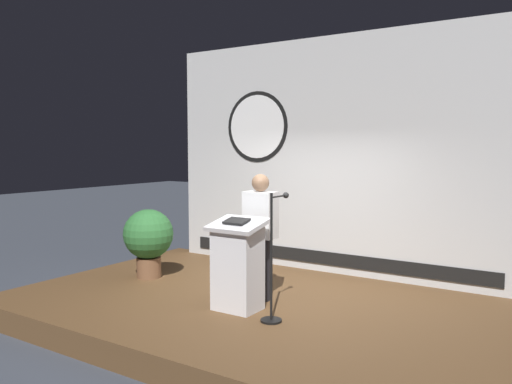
% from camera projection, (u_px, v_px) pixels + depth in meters
% --- Properties ---
extents(ground_plane, '(40.00, 40.00, 0.00)m').
position_uv_depth(ground_plane, '(265.00, 324.00, 6.50)').
color(ground_plane, '#383D47').
extents(stage_platform, '(6.40, 4.00, 0.30)m').
position_uv_depth(stage_platform, '(265.00, 313.00, 6.48)').
color(stage_platform, brown).
rests_on(stage_platform, ground).
extents(banner_display, '(5.56, 0.12, 3.59)m').
position_uv_depth(banner_display, '(328.00, 156.00, 7.87)').
color(banner_display, silver).
rests_on(banner_display, stage_platform).
extents(podium, '(0.64, 0.50, 1.10)m').
position_uv_depth(podium, '(238.00, 265.00, 6.10)').
color(podium, silver).
rests_on(podium, stage_platform).
extents(speaker_person, '(0.40, 0.26, 1.60)m').
position_uv_depth(speaker_person, '(260.00, 236.00, 6.47)').
color(speaker_person, black).
rests_on(speaker_person, stage_platform).
extents(microphone_stand, '(0.24, 0.47, 1.43)m').
position_uv_depth(microphone_stand, '(273.00, 277.00, 5.71)').
color(microphone_stand, black).
rests_on(microphone_stand, stage_platform).
extents(potted_plant, '(0.74, 0.74, 1.02)m').
position_uv_depth(potted_plant, '(148.00, 237.00, 7.61)').
color(potted_plant, brown).
rests_on(potted_plant, stage_platform).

